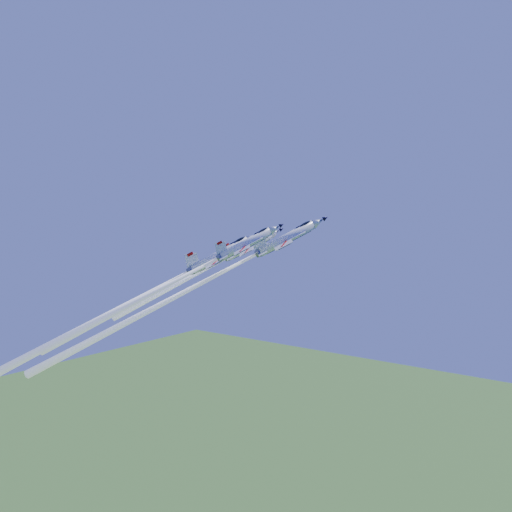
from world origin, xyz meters
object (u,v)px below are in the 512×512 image
Objects in this scene: jet_slot at (131,302)px; jet_lead at (182,293)px; jet_right at (167,286)px; jet_left at (202,271)px.

jet_lead is at bearing 104.64° from jet_slot.
jet_right is at bearing 51.79° from jet_slot.
jet_lead is at bearing -36.77° from jet_left.
jet_right reaches higher than jet_slot.
jet_left is at bearing 157.02° from jet_right.
jet_lead reaches higher than jet_slot.
jet_lead is 8.31m from jet_left.
jet_right is at bearing -22.98° from jet_left.
jet_left is (-0.34, 7.03, 4.43)m from jet_lead.
jet_slot is at bearing -75.36° from jet_lead.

